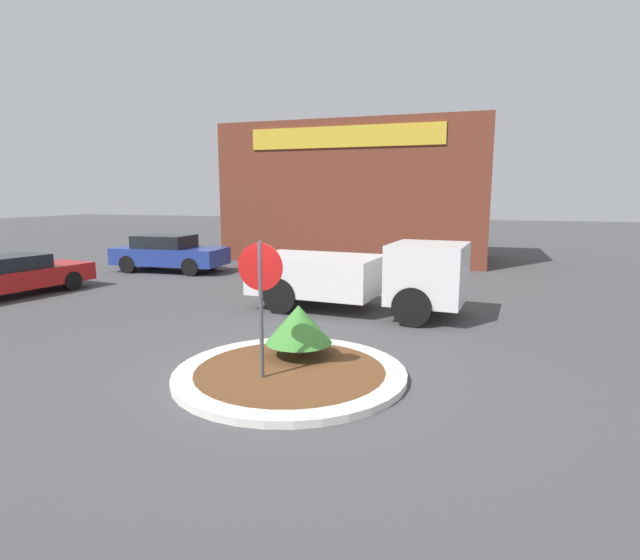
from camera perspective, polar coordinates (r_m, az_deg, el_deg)
name	(u,v)px	position (r m, az deg, el deg)	size (l,w,h in m)	color
ground_plane	(290,376)	(8.83, -3.42, -10.94)	(120.00, 120.00, 0.00)	#474749
traffic_island	(290,373)	(8.81, -3.42, -10.56)	(4.02, 4.02, 0.12)	silver
stop_sign	(261,286)	(8.08, -6.81, -0.67)	(0.77, 0.07, 2.38)	#4C4C51
island_shrub	(299,324)	(9.30, -2.46, -5.04)	(1.24, 1.24, 0.98)	brown
utility_truck	(361,275)	(13.36, 4.71, 0.59)	(5.83, 2.65, 1.91)	silver
storefront_building	(360,193)	(25.14, 4.56, 9.85)	(12.26, 6.07, 6.41)	brown
parked_sedan_red	(11,275)	(18.16, -31.85, 0.46)	(2.42, 4.91, 1.28)	#B21919
parked_sedan_blue	(169,253)	(21.46, -16.88, 2.98)	(4.63, 2.10, 1.50)	navy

